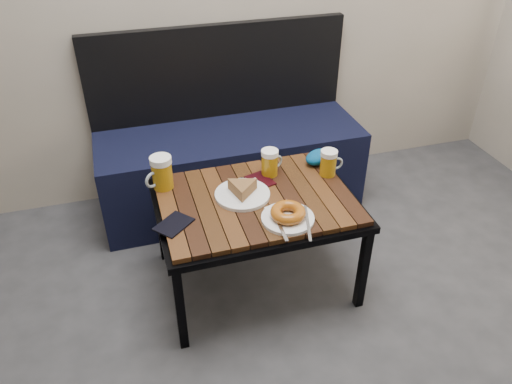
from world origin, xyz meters
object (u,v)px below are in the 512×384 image
object	(u,v)px
bench	(230,159)
beer_mug_centre	(270,162)
cafe_table	(256,206)
passport_navy	(174,224)
knit_pouch	(319,157)
plate_pie	(242,191)
passport_burgundy	(260,180)
plate_bagel	(288,215)
beer_mug_left	(161,173)
beer_mug_right	(329,163)

from	to	relation	value
bench	beer_mug_centre	xyz separation A→B (m)	(0.06, -0.51, 0.26)
bench	cafe_table	bearing A→B (deg)	-94.26
passport_navy	knit_pouch	xyz separation A→B (m)	(0.72, 0.28, 0.03)
bench	knit_pouch	distance (m)	0.62
bench	passport_navy	bearing A→B (deg)	-118.43
plate_pie	beer_mug_centre	bearing A→B (deg)	38.65
passport_burgundy	passport_navy	bearing A→B (deg)	-170.41
plate_bagel	passport_burgundy	distance (m)	0.30
beer_mug_left	passport_navy	world-z (taller)	beer_mug_left
beer_mug_centre	beer_mug_right	distance (m)	0.26
cafe_table	plate_bagel	bearing A→B (deg)	-67.54
knit_pouch	beer_mug_right	bearing A→B (deg)	-88.65
cafe_table	beer_mug_right	world-z (taller)	beer_mug_right
plate_pie	knit_pouch	distance (m)	0.44
beer_mug_right	plate_bagel	size ratio (longest dim) A/B	0.44
plate_pie	plate_bagel	size ratio (longest dim) A/B	0.86
passport_navy	plate_bagel	bearing A→B (deg)	36.75
bench	passport_navy	size ratio (longest dim) A/B	9.90
bench	beer_mug_left	bearing A→B (deg)	-130.71
beer_mug_centre	knit_pouch	distance (m)	0.25
passport_navy	plate_pie	bearing A→B (deg)	69.50
plate_bagel	knit_pouch	world-z (taller)	knit_pouch
beer_mug_right	beer_mug_centre	bearing A→B (deg)	162.60
beer_mug_centre	plate_pie	bearing A→B (deg)	-163.83
beer_mug_right	knit_pouch	world-z (taller)	beer_mug_right
beer_mug_right	plate_bagel	xyz separation A→B (m)	(-0.29, -0.27, -0.04)
cafe_table	beer_mug_right	distance (m)	0.39
beer_mug_left	beer_mug_right	world-z (taller)	beer_mug_left
bench	plate_bagel	bearing A→B (deg)	-88.25
passport_navy	passport_burgundy	size ratio (longest dim) A/B	1.12
cafe_table	passport_burgundy	world-z (taller)	passport_burgundy
plate_bagel	passport_burgundy	world-z (taller)	plate_bagel
knit_pouch	plate_bagel	bearing A→B (deg)	-127.36
beer_mug_centre	passport_burgundy	bearing A→B (deg)	-167.41
cafe_table	passport_navy	xyz separation A→B (m)	(-0.36, -0.09, 0.05)
beer_mug_left	plate_pie	xyz separation A→B (m)	(0.31, -0.16, -0.05)
passport_navy	beer_mug_right	bearing A→B (deg)	62.46
plate_pie	plate_bagel	xyz separation A→B (m)	(0.13, -0.21, -0.00)
beer_mug_centre	beer_mug_right	xyz separation A→B (m)	(0.25, -0.08, -0.00)
beer_mug_left	beer_mug_right	xyz separation A→B (m)	(0.73, -0.11, -0.01)
beer_mug_centre	passport_navy	distance (m)	0.54
cafe_table	passport_burgundy	bearing A→B (deg)	65.27
plate_bagel	beer_mug_centre	bearing A→B (deg)	83.86
beer_mug_right	plate_pie	bearing A→B (deg)	-172.90
cafe_table	beer_mug_left	xyz separation A→B (m)	(-0.36, 0.19, 0.12)
beer_mug_right	knit_pouch	size ratio (longest dim) A/B	0.84
bench	passport_burgundy	world-z (taller)	bench
knit_pouch	plate_pie	bearing A→B (deg)	-158.53
cafe_table	plate_bagel	distance (m)	0.21
cafe_table	passport_burgundy	distance (m)	0.14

